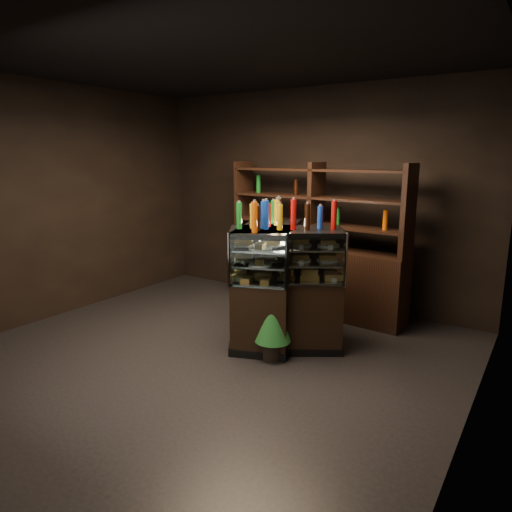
# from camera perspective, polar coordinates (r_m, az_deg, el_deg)

# --- Properties ---
(ground) EXTENTS (5.00, 5.00, 0.00)m
(ground) POSITION_cam_1_polar(r_m,az_deg,el_deg) (4.90, -6.88, -12.77)
(ground) COLOR black
(ground) RESTS_ON ground
(room_shell) EXTENTS (5.02, 5.02, 3.01)m
(room_shell) POSITION_cam_1_polar(r_m,az_deg,el_deg) (4.44, -7.53, 10.55)
(room_shell) COLOR black
(room_shell) RESTS_ON ground
(display_case) EXTENTS (1.44, 1.36, 1.33)m
(display_case) POSITION_cam_1_polar(r_m,az_deg,el_deg) (5.15, 2.60, -6.01)
(display_case) COLOR black
(display_case) RESTS_ON ground
(food_display) EXTENTS (1.07, 1.13, 0.42)m
(food_display) POSITION_cam_1_polar(r_m,az_deg,el_deg) (5.00, 2.64, 0.15)
(food_display) COLOR gold
(food_display) RESTS_ON display_case
(bottles_top) EXTENTS (0.91, 0.99, 0.30)m
(bottles_top) POSITION_cam_1_polar(r_m,az_deg,el_deg) (4.93, 2.73, 5.25)
(bottles_top) COLOR #147223
(bottles_top) RESTS_ON display_case
(potted_conifer) EXTENTS (0.38, 0.38, 0.82)m
(potted_conifer) POSITION_cam_1_polar(r_m,az_deg,el_deg) (4.75, 2.13, -7.45)
(potted_conifer) COLOR black
(potted_conifer) RESTS_ON ground
(back_shelving) EXTENTS (2.51, 0.59, 2.00)m
(back_shelving) POSITION_cam_1_polar(r_m,az_deg,el_deg) (6.19, 7.31, -1.47)
(back_shelving) COLOR black
(back_shelving) RESTS_ON ground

